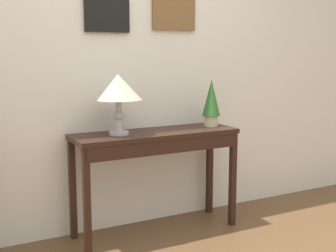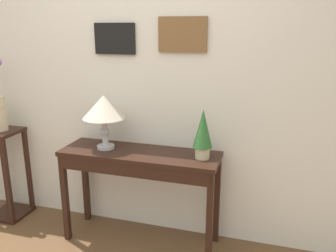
% 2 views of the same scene
% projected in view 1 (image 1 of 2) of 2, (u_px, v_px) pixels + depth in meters
% --- Properties ---
extents(back_wall_with_art, '(9.00, 0.13, 2.80)m').
position_uv_depth(back_wall_with_art, '(122.00, 49.00, 3.48)').
color(back_wall_with_art, silver).
rests_on(back_wall_with_art, ground).
extents(console_table, '(1.26, 0.40, 0.79)m').
position_uv_depth(console_table, '(157.00, 147.00, 3.39)').
color(console_table, black).
rests_on(console_table, ground).
extents(table_lamp, '(0.34, 0.34, 0.43)m').
position_uv_depth(table_lamp, '(118.00, 89.00, 3.21)').
color(table_lamp, '#B7B7BC').
rests_on(table_lamp, console_table).
extents(potted_plant_on_console, '(0.14, 0.14, 0.37)m').
position_uv_depth(potted_plant_on_console, '(211.00, 101.00, 3.60)').
color(potted_plant_on_console, beige).
rests_on(potted_plant_on_console, console_table).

